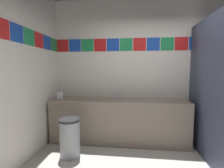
% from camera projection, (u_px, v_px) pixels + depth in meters
% --- Properties ---
extents(wall_back, '(4.38, 0.09, 2.90)m').
position_uv_depth(wall_back, '(159.00, 69.00, 3.37)').
color(wall_back, silver).
rests_on(wall_back, ground_plane).
extents(vanity_counter, '(2.64, 0.56, 0.85)m').
position_uv_depth(vanity_counter, '(118.00, 120.00, 3.24)').
color(vanity_counter, gray).
rests_on(vanity_counter, ground_plane).
extents(faucet_center, '(0.04, 0.10, 0.14)m').
position_uv_depth(faucet_center, '(119.00, 96.00, 3.29)').
color(faucet_center, silver).
rests_on(faucet_center, vanity_counter).
extents(soap_dispenser, '(0.09, 0.09, 0.16)m').
position_uv_depth(soap_dispenser, '(60.00, 96.00, 3.17)').
color(soap_dispenser, '#B7BABF').
rests_on(soap_dispenser, vanity_counter).
extents(trash_bin, '(0.34, 0.34, 0.63)m').
position_uv_depth(trash_bin, '(70.00, 137.00, 2.71)').
color(trash_bin, '#999EA3').
rests_on(trash_bin, ground_plane).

